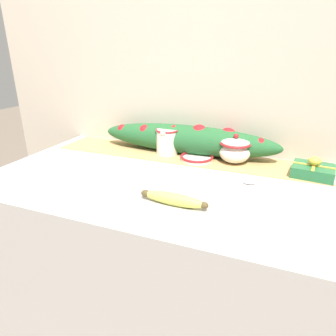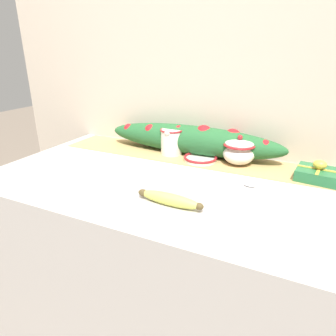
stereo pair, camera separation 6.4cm
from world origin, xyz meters
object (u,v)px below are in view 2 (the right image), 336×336
object	(u,v)px
sugar_bowl	(239,151)
spoon	(247,184)
cream_pitcher	(172,141)
small_dish	(200,158)
gift_box	(318,174)
banana	(169,199)

from	to	relation	value
sugar_bowl	spoon	world-z (taller)	sugar_bowl
cream_pitcher	small_dish	world-z (taller)	cream_pitcher
gift_box	spoon	bearing A→B (deg)	-144.88
small_dish	gift_box	size ratio (longest dim) A/B	0.90
cream_pitcher	small_dish	xyz separation A→B (m)	(0.14, -0.03, -0.05)
small_dish	banana	world-z (taller)	banana
small_dish	banana	distance (m)	0.39
cream_pitcher	banana	world-z (taller)	cream_pitcher
sugar_bowl	small_dish	size ratio (longest dim) A/B	0.91
sugar_bowl	gift_box	bearing A→B (deg)	-7.40
gift_box	small_dish	bearing A→B (deg)	179.31
cream_pitcher	sugar_bowl	size ratio (longest dim) A/B	0.95
sugar_bowl	banana	distance (m)	0.44
sugar_bowl	banana	world-z (taller)	sugar_bowl
banana	gift_box	bearing A→B (deg)	44.45
spoon	gift_box	bearing A→B (deg)	30.64
cream_pitcher	gift_box	size ratio (longest dim) A/B	0.77
small_dish	gift_box	xyz separation A→B (m)	(0.44, -0.01, 0.01)
banana	gift_box	xyz separation A→B (m)	(0.39, 0.39, 0.01)
cream_pitcher	banana	bearing A→B (deg)	-66.08
banana	spoon	bearing A→B (deg)	52.66
banana	spoon	xyz separation A→B (m)	(0.18, 0.24, -0.01)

